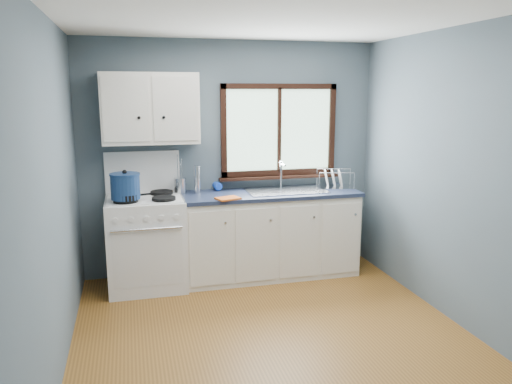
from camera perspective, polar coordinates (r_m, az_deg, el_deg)
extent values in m
cube|color=brown|center=(4.16, 2.51, -16.98)|extent=(3.20, 3.60, 0.02)
cube|color=white|center=(3.70, 2.87, 19.85)|extent=(3.20, 3.60, 0.02)
cube|color=#52606A|center=(5.46, -2.88, 3.87)|extent=(3.20, 0.02, 2.50)
cube|color=#52606A|center=(2.12, 17.24, -8.88)|extent=(3.20, 0.02, 2.50)
cube|color=#52606A|center=(3.61, -22.58, -0.93)|extent=(0.02, 3.60, 2.50)
cube|color=#52606A|center=(4.46, 22.86, 1.28)|extent=(0.02, 3.60, 2.50)
cube|color=white|center=(5.19, -12.41, -5.74)|extent=(0.76, 0.65, 0.92)
cube|color=white|center=(5.33, -12.84, 2.22)|extent=(0.76, 0.05, 0.44)
cube|color=silver|center=(5.07, -12.63, -0.71)|extent=(0.72, 0.59, 0.01)
cylinder|color=black|center=(4.92, -14.67, -0.94)|extent=(0.23, 0.23, 0.03)
cylinder|color=black|center=(4.93, -10.49, -0.74)|extent=(0.23, 0.23, 0.03)
cylinder|color=black|center=(5.21, -14.67, -0.26)|extent=(0.23, 0.23, 0.03)
cylinder|color=black|center=(5.22, -10.72, -0.06)|extent=(0.23, 0.23, 0.03)
cylinder|color=silver|center=(4.79, -12.37, -4.19)|extent=(0.66, 0.02, 0.02)
cube|color=silver|center=(4.90, -12.23, -7.50)|extent=(0.66, 0.01, 0.55)
cube|color=white|center=(5.41, 1.59, -4.98)|extent=(1.85, 0.60, 0.88)
cube|color=black|center=(5.55, 1.51, -8.89)|extent=(1.85, 0.54, 0.08)
cube|color=#192136|center=(5.30, 1.62, -0.20)|extent=(1.89, 0.64, 0.04)
cube|color=silver|center=(5.34, 3.48, 0.14)|extent=(0.84, 0.46, 0.01)
cube|color=silver|center=(5.30, 1.41, -0.74)|extent=(0.36, 0.40, 0.14)
cube|color=silver|center=(5.42, 5.48, -0.52)|extent=(0.36, 0.40, 0.14)
cylinder|color=silver|center=(5.50, 2.86, 1.93)|extent=(0.02, 0.02, 0.28)
cylinder|color=silver|center=(5.42, 3.09, 3.17)|extent=(0.02, 0.16, 0.02)
sphere|color=silver|center=(5.48, 2.87, 3.37)|extent=(0.04, 0.04, 0.04)
cube|color=#9EC6A8|center=(5.54, 2.61, 7.10)|extent=(1.22, 0.01, 0.92)
cube|color=black|center=(5.51, 2.71, 11.97)|extent=(1.30, 0.05, 0.06)
cube|color=black|center=(5.58, 2.62, 2.27)|extent=(1.30, 0.05, 0.06)
cube|color=black|center=(5.37, -3.72, 6.96)|extent=(0.06, 0.05, 1.00)
cube|color=black|center=(5.73, 8.65, 7.13)|extent=(0.06, 0.05, 1.00)
cube|color=black|center=(5.52, 2.66, 7.09)|extent=(0.03, 0.05, 0.92)
cube|color=black|center=(5.56, 2.71, 1.71)|extent=(1.36, 0.10, 0.03)
cube|color=white|center=(5.13, -11.99, 9.32)|extent=(0.95, 0.32, 0.70)
cube|color=white|center=(4.96, -14.68, 9.13)|extent=(0.44, 0.01, 0.62)
cube|color=white|center=(4.98, -9.14, 9.36)|extent=(0.44, 0.01, 0.62)
sphere|color=black|center=(4.95, -13.23, 8.27)|extent=(0.03, 0.03, 0.03)
sphere|color=black|center=(4.96, -10.49, 8.39)|extent=(0.03, 0.03, 0.03)
cylinder|color=black|center=(4.91, -14.62, -0.48)|extent=(0.32, 0.32, 0.05)
cube|color=black|center=(4.96, -12.57, -0.26)|extent=(0.15, 0.06, 0.02)
cylinder|color=navy|center=(4.90, -14.71, 0.58)|extent=(0.36, 0.36, 0.23)
cylinder|color=navy|center=(4.88, -14.78, 1.98)|extent=(0.37, 0.37, 0.02)
sphere|color=black|center=(4.88, -14.80, 2.22)|extent=(0.06, 0.06, 0.04)
cylinder|color=silver|center=(5.26, -8.64, 0.71)|extent=(0.14, 0.14, 0.16)
cylinder|color=silver|center=(5.25, -8.47, 2.53)|extent=(0.01, 0.01, 0.24)
cylinder|color=silver|center=(5.25, -8.95, 2.75)|extent=(0.01, 0.01, 0.28)
cylinder|color=silver|center=(5.21, -8.68, 2.35)|extent=(0.01, 0.01, 0.21)
cylinder|color=silver|center=(5.24, -6.75, 1.43)|extent=(0.09, 0.09, 0.29)
imported|color=blue|center=(5.32, -4.29, 1.31)|extent=(0.09, 0.09, 0.23)
cube|color=#CD581C|center=(4.94, -3.22, -0.73)|extent=(0.26, 0.22, 0.02)
cube|color=silver|center=(5.59, 9.00, 0.57)|extent=(0.46, 0.40, 0.01)
cylinder|color=silver|center=(5.42, 7.22, 1.21)|extent=(0.01, 0.01, 0.19)
cylinder|color=silver|center=(5.47, 11.16, 1.17)|extent=(0.01, 0.01, 0.19)
cylinder|color=silver|center=(5.70, 6.97, 1.71)|extent=(0.01, 0.01, 0.19)
cylinder|color=silver|center=(5.74, 10.72, 1.68)|extent=(0.01, 0.01, 0.19)
cylinder|color=silver|center=(5.42, 9.23, 2.17)|extent=(0.36, 0.11, 0.01)
cylinder|color=silver|center=(5.70, 8.88, 2.63)|extent=(0.36, 0.11, 0.01)
cylinder|color=white|center=(5.56, 8.06, 1.55)|extent=(0.11, 0.21, 0.21)
cylinder|color=white|center=(5.57, 8.84, 1.55)|extent=(0.11, 0.21, 0.21)
cylinder|color=white|center=(5.58, 9.60, 1.54)|extent=(0.11, 0.21, 0.21)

